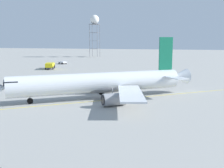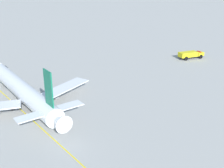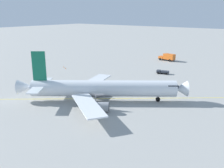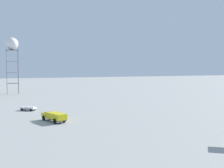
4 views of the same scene
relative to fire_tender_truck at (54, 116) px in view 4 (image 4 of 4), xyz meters
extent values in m
cube|color=#232326|center=(-0.08, 0.20, -0.73)|extent=(5.72, 9.50, 0.20)
cube|color=yellow|center=(-1.37, 3.38, -0.03)|extent=(3.54, 3.29, 1.20)
cube|color=black|center=(-1.78, 4.40, 0.15)|extent=(2.24, 0.97, 0.67)
cube|color=yellow|center=(0.41, -1.01, 0.17)|extent=(5.14, 7.25, 1.60)
cube|color=red|center=(-1.37, 3.38, 0.67)|extent=(2.07, 1.30, 0.16)
cylinder|color=black|center=(-2.62, 2.67, -0.83)|extent=(0.78, 1.40, 1.40)
cylinder|color=black|center=(0.02, 3.74, -0.83)|extent=(0.78, 1.40, 1.40)
cylinder|color=black|center=(-0.29, -3.08, -0.83)|extent=(0.78, 1.40, 1.40)
cylinder|color=black|center=(2.35, -2.02, -0.83)|extent=(0.78, 1.40, 1.40)
cube|color=#232326|center=(-5.67, 22.99, -1.03)|extent=(5.22, 4.63, 0.20)
cube|color=white|center=(-7.12, 24.12, -0.65)|extent=(2.52, 2.60, 0.55)
cube|color=black|center=(-7.66, 24.55, -0.57)|extent=(1.14, 1.42, 0.31)
cube|color=white|center=(-4.97, 22.44, -0.58)|extent=(4.02, 3.78, 0.70)
cylinder|color=black|center=(-7.76, 23.31, -1.13)|extent=(0.80, 0.71, 0.80)
cylinder|color=black|center=(-6.48, 24.94, -1.13)|extent=(0.80, 0.71, 0.80)
cylinder|color=black|center=(-4.99, 21.13, -1.13)|extent=(0.80, 0.71, 0.80)
cylinder|color=black|center=(-3.71, 22.76, -1.13)|extent=(0.80, 0.71, 0.80)
cylinder|color=slate|center=(-7.22, 85.76, 9.63)|extent=(0.24, 0.24, 22.31)
cylinder|color=slate|center=(-12.85, 85.76, 9.63)|extent=(0.24, 0.24, 22.31)
cylinder|color=slate|center=(-12.85, 80.13, 9.63)|extent=(0.24, 0.24, 22.31)
cylinder|color=slate|center=(-7.22, 80.13, 9.63)|extent=(0.24, 0.24, 22.31)
cube|color=slate|center=(-10.04, 82.94, 4.05)|extent=(5.83, 5.83, 0.16)
cube|color=slate|center=(-10.04, 82.94, 9.63)|extent=(5.83, 5.83, 0.16)
cube|color=slate|center=(-10.04, 82.94, 15.21)|extent=(5.83, 5.83, 0.16)
cube|color=slate|center=(-10.04, 82.94, 20.93)|extent=(6.43, 6.43, 0.30)
sphere|color=white|center=(-10.04, 82.94, 24.19)|extent=(6.22, 6.22, 6.22)
camera|label=1|loc=(54.33, -98.95, 9.97)|focal=43.63mm
camera|label=2|loc=(98.34, -28.07, 27.08)|focal=46.03mm
camera|label=3|loc=(1.31, -4.24, 19.38)|focal=39.96mm
camera|label=4|loc=(-11.34, -86.62, 14.67)|focal=50.80mm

